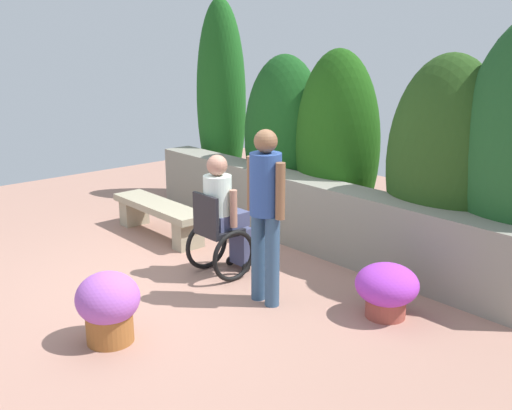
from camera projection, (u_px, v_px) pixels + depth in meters
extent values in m
plane|color=#A47867|center=(184.00, 285.00, 6.36)|extent=(11.24, 11.24, 0.00)
cube|color=gray|center=(308.00, 213.00, 7.42)|extent=(5.67, 0.44, 0.84)
ellipsoid|color=#1B561B|center=(221.00, 100.00, 9.43)|extent=(0.93, 0.65, 3.07)
ellipsoid|color=#174A19|center=(284.00, 139.00, 8.32)|extent=(1.31, 0.92, 2.28)
ellipsoid|color=#1C4E11|center=(337.00, 146.00, 7.58)|extent=(1.19, 0.83, 2.37)
ellipsoid|color=#264818|center=(445.00, 166.00, 6.42)|extent=(1.37, 0.96, 2.36)
cube|color=tan|center=(134.00, 212.00, 8.33)|extent=(0.20, 0.35, 0.35)
cube|color=tan|center=(188.00, 235.00, 7.40)|extent=(0.20, 0.35, 0.35)
cube|color=tan|center=(159.00, 207.00, 7.80)|extent=(1.65, 0.41, 0.09)
cube|color=black|center=(220.00, 231.00, 6.50)|extent=(0.40, 0.40, 0.06)
cube|color=black|center=(206.00, 213.00, 6.32)|extent=(0.40, 0.04, 0.40)
cube|color=black|center=(243.00, 259.00, 6.81)|extent=(0.28, 0.12, 0.03)
torus|color=black|center=(207.00, 244.00, 6.73)|extent=(0.05, 0.56, 0.56)
torus|color=black|center=(234.00, 256.00, 6.38)|extent=(0.05, 0.56, 0.56)
cylinder|color=black|center=(230.00, 261.00, 6.88)|extent=(0.03, 0.10, 0.10)
cylinder|color=black|center=(246.00, 268.00, 6.68)|extent=(0.03, 0.10, 0.10)
cube|color=#43486E|center=(227.00, 219.00, 6.53)|extent=(0.30, 0.40, 0.16)
cube|color=#43486E|center=(241.00, 245.00, 6.75)|extent=(0.26, 0.14, 0.43)
cylinder|color=silver|center=(218.00, 199.00, 6.39)|extent=(0.30, 0.30, 0.50)
cylinder|color=#AF7863|center=(211.00, 201.00, 6.58)|extent=(0.08, 0.08, 0.40)
cylinder|color=#AF7863|center=(233.00, 209.00, 6.31)|extent=(0.08, 0.08, 0.40)
sphere|color=#AF7863|center=(217.00, 165.00, 6.29)|extent=(0.22, 0.22, 0.22)
cylinder|color=#345272|center=(258.00, 256.00, 5.91)|extent=(0.14, 0.14, 0.90)
cylinder|color=#345272|center=(272.00, 262.00, 5.76)|extent=(0.14, 0.14, 0.90)
cylinder|color=#2D4B90|center=(266.00, 184.00, 5.63)|extent=(0.30, 0.30, 0.59)
cylinder|color=brown|center=(251.00, 183.00, 5.78)|extent=(0.09, 0.09, 0.53)
cylinder|color=brown|center=(280.00, 191.00, 5.49)|extent=(0.09, 0.09, 0.53)
sphere|color=brown|center=(266.00, 141.00, 5.52)|extent=(0.22, 0.22, 0.22)
cylinder|color=#995B29|center=(110.00, 326.00, 5.16)|extent=(0.40, 0.40, 0.28)
ellipsoid|color=#266920|center=(108.00, 305.00, 5.10)|extent=(0.44, 0.44, 0.16)
ellipsoid|color=#A756BE|center=(108.00, 298.00, 5.08)|extent=(0.54, 0.54, 0.44)
cylinder|color=#984539|center=(386.00, 305.00, 5.62)|extent=(0.37, 0.37, 0.22)
ellipsoid|color=#2B7634|center=(387.00, 290.00, 5.58)|extent=(0.41, 0.41, 0.13)
ellipsoid|color=purple|center=(387.00, 284.00, 5.56)|extent=(0.59, 0.59, 0.38)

